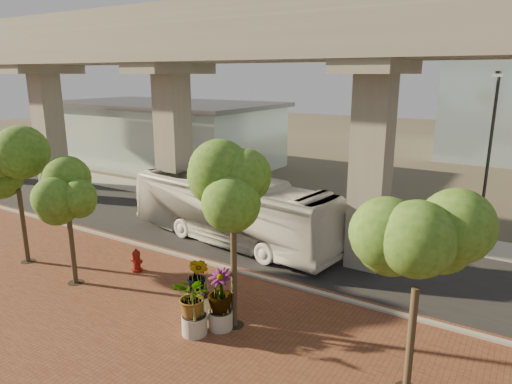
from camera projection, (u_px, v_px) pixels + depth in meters
The scene contains 18 objects.
ground at pixel (239, 254), 23.55m from camera, with size 160.00×160.00×0.00m, color #3E392D.
brick_plaza at pixel (119, 322), 16.98m from camera, with size 70.00×13.00×0.06m, color brown.
asphalt_road at pixel (259, 242), 25.19m from camera, with size 90.00×8.00×0.04m, color black.
curb_strip at pixel (216, 265), 21.89m from camera, with size 70.00×0.25×0.16m, color gray.
far_sidewalk at pixel (304, 216), 29.70m from camera, with size 90.00×3.00×0.06m, color gray.
transit_viaduct at pixel (260, 108), 23.37m from camera, with size 72.00×5.60×12.40m.
station_pavilion at pixel (164, 133), 46.14m from camera, with size 23.00×13.00×6.30m.
transit_bus at pixel (231, 210), 24.81m from camera, with size 3.04×12.95×3.61m, color silver.
fire_hydrant at pixel (137, 260), 21.20m from camera, with size 0.55×0.49×1.10m.
planter_front at pixel (194, 299), 15.86m from camera, with size 2.00×2.00×2.20m.
planter_right at pixel (220, 293), 16.20m from camera, with size 2.13×2.13×2.27m.
planter_left at pixel (198, 279), 17.28m from camera, with size 2.10×2.10×2.31m.
street_tree_far_west at pixel (15, 166), 21.23m from camera, with size 3.87×3.87×6.56m.
street_tree_near_west at pixel (67, 198), 19.16m from camera, with size 3.09×3.09×5.33m.
street_tree_near_east at pixel (233, 193), 15.49m from camera, with size 3.44×3.44×6.59m.
street_tree_far_east at pixel (419, 250), 12.25m from camera, with size 3.84×3.84×6.11m.
streetlamp_west at pixel (169, 136), 34.32m from camera, with size 0.38×1.10×7.61m.
streetlamp_east at pixel (489, 149), 22.99m from camera, with size 0.45×1.32×9.09m.
Camera 1 is at (12.39, -18.20, 8.99)m, focal length 32.00 mm.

